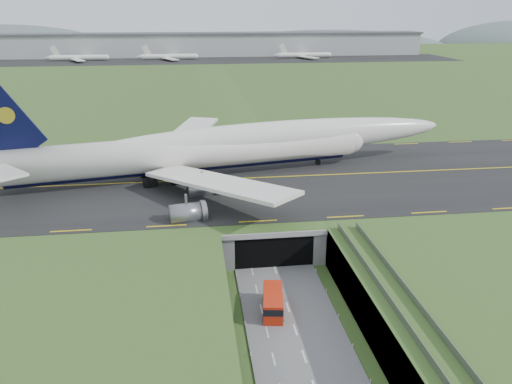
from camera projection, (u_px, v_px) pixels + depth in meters
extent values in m
plane|color=#324F1F|center=(284.00, 296.00, 68.53)|extent=(900.00, 900.00, 0.00)
cube|color=gray|center=(284.00, 277.00, 67.49)|extent=(800.00, 800.00, 6.00)
cube|color=slate|center=(294.00, 328.00, 61.52)|extent=(12.00, 75.00, 0.20)
cube|color=black|center=(254.00, 178.00, 97.13)|extent=(800.00, 44.00, 0.18)
cube|color=gray|center=(264.00, 208.00, 84.30)|extent=(16.00, 22.00, 1.00)
cube|color=gray|center=(223.00, 223.00, 84.33)|extent=(2.00, 22.00, 6.00)
cube|color=gray|center=(304.00, 219.00, 86.01)|extent=(2.00, 22.00, 6.00)
cube|color=black|center=(268.00, 236.00, 80.69)|extent=(12.00, 12.00, 5.00)
cube|color=#A8A8A3|center=(275.00, 235.00, 73.99)|extent=(17.00, 0.50, 0.80)
cube|color=#A8A8A3|center=(424.00, 337.00, 50.62)|extent=(3.00, 53.00, 0.50)
cube|color=gray|center=(411.00, 332.00, 50.20)|extent=(0.06, 53.00, 1.00)
cube|color=gray|center=(438.00, 330.00, 50.53)|extent=(0.06, 53.00, 1.00)
cylinder|color=#A8A8A3|center=(410.00, 346.00, 53.99)|extent=(0.90, 0.90, 5.60)
cylinder|color=#A8A8A3|center=(372.00, 288.00, 65.16)|extent=(0.90, 0.90, 5.60)
cylinder|color=white|center=(188.00, 152.00, 95.55)|extent=(68.78, 18.77, 6.47)
sphere|color=white|center=(349.00, 139.00, 105.36)|extent=(7.38, 7.38, 6.34)
ellipsoid|color=white|center=(279.00, 138.00, 100.34)|extent=(75.05, 19.43, 6.79)
ellipsoid|color=black|center=(345.00, 136.00, 104.79)|extent=(4.97, 3.60, 2.26)
cylinder|color=black|center=(188.00, 165.00, 96.42)|extent=(64.72, 14.46, 2.72)
cube|color=white|center=(184.00, 137.00, 110.93)|extent=(16.83, 30.91, 2.72)
cube|color=white|center=(13.00, 148.00, 92.85)|extent=(7.70, 11.98, 1.04)
cube|color=white|center=(218.00, 183.00, 82.02)|extent=(25.02, 27.66, 2.72)
cube|color=white|center=(1.00, 172.00, 79.30)|extent=(10.48, 11.55, 1.04)
cube|color=black|center=(4.00, 124.00, 84.12)|extent=(12.76, 2.92, 14.31)
cylinder|color=gold|center=(6.00, 115.00, 83.74)|extent=(2.91, 1.21, 2.83)
cylinder|color=slate|center=(184.00, 159.00, 105.77)|extent=(5.77, 4.23, 3.34)
cylinder|color=slate|center=(155.00, 148.00, 113.90)|extent=(5.77, 4.23, 3.34)
cylinder|color=slate|center=(203.00, 189.00, 88.61)|extent=(5.77, 4.23, 3.34)
cylinder|color=slate|center=(187.00, 214.00, 77.76)|extent=(5.77, 4.23, 3.34)
cylinder|color=black|center=(318.00, 162.00, 104.96)|extent=(1.18, 0.70, 1.11)
cube|color=black|center=(165.00, 176.00, 95.75)|extent=(7.24, 8.05, 1.42)
cube|color=red|center=(273.00, 302.00, 64.42)|extent=(3.45, 6.93, 2.66)
cube|color=black|center=(273.00, 299.00, 64.23)|extent=(3.51, 7.03, 0.89)
cube|color=black|center=(273.00, 309.00, 64.80)|extent=(3.20, 6.47, 0.44)
cylinder|color=black|center=(264.00, 319.00, 62.73)|extent=(0.43, 0.83, 0.80)
cylinder|color=black|center=(264.00, 300.00, 66.88)|extent=(0.43, 0.83, 0.80)
cylinder|color=black|center=(282.00, 319.00, 62.68)|extent=(0.43, 0.83, 0.80)
cylinder|color=black|center=(281.00, 300.00, 66.83)|extent=(0.43, 0.83, 0.80)
cube|color=#B2B2B2|center=(206.00, 45.00, 342.99)|extent=(300.00, 22.00, 15.00)
cube|color=#4C4C51|center=(206.00, 33.00, 340.39)|extent=(302.00, 24.00, 1.20)
cube|color=black|center=(208.00, 60.00, 317.62)|extent=(320.00, 50.00, 0.08)
cylinder|color=white|center=(79.00, 58.00, 311.95)|extent=(34.00, 3.20, 3.20)
cylinder|color=white|center=(169.00, 57.00, 318.63)|extent=(34.00, 3.20, 3.20)
cylinder|color=white|center=(304.00, 55.00, 329.16)|extent=(34.00, 3.20, 3.20)
ellipsoid|color=#50605C|center=(1.00, 57.00, 448.48)|extent=(220.00, 77.00, 56.00)
ellipsoid|color=#50605C|center=(326.00, 53.00, 484.35)|extent=(260.00, 91.00, 44.00)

